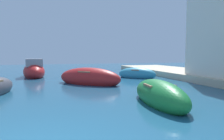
# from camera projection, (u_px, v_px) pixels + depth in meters

# --- Properties ---
(quay_promenade) EXTENTS (44.00, 32.00, 0.50)m
(quay_promenade) POSITION_uv_depth(u_px,v_px,m) (220.00, 128.00, 4.45)
(quay_promenade) COLOR beige
(quay_promenade) RESTS_ON ground
(moored_boat_0) EXTENTS (1.80, 4.07, 1.24)m
(moored_boat_0) POSITION_uv_depth(u_px,v_px,m) (159.00, 95.00, 7.67)
(moored_boat_0) COLOR #197233
(moored_boat_0) RESTS_ON ground
(moored_boat_2) EXTENTS (3.35, 3.27, 1.18)m
(moored_boat_2) POSITION_uv_depth(u_px,v_px,m) (137.00, 74.00, 16.42)
(moored_boat_2) COLOR teal
(moored_boat_2) RESTS_ON ground
(moored_boat_4) EXTENTS (4.58, 4.43, 1.46)m
(moored_boat_4) POSITION_uv_depth(u_px,v_px,m) (89.00, 78.00, 12.91)
(moored_boat_4) COLOR #B21E1E
(moored_boat_4) RESTS_ON ground
(moored_boat_6) EXTENTS (2.48, 4.81, 2.04)m
(moored_boat_6) POSITION_uv_depth(u_px,v_px,m) (34.00, 71.00, 17.33)
(moored_boat_6) COLOR #B21E1E
(moored_boat_6) RESTS_ON ground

